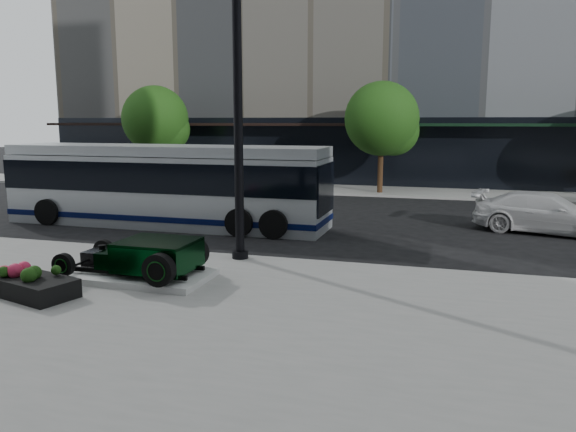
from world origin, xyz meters
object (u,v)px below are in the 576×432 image
(lamppost, at_px, (238,120))
(flower_planter, at_px, (32,285))
(transit_bus, at_px, (166,185))
(hot_rod, at_px, (150,256))
(white_sedan, at_px, (546,213))

(lamppost, height_order, flower_planter, lamppost)
(transit_bus, bearing_deg, hot_rod, -64.22)
(flower_planter, relative_size, white_sedan, 0.46)
(transit_bus, bearing_deg, white_sedan, 9.80)
(hot_rod, height_order, transit_bus, transit_bus)
(hot_rod, relative_size, transit_bus, 0.27)
(lamppost, bearing_deg, transit_bus, 135.98)
(transit_bus, height_order, white_sedan, transit_bus)
(flower_planter, height_order, white_sedan, white_sedan)
(lamppost, xyz_separation_m, transit_bus, (-4.67, 4.51, -2.33))
(lamppost, distance_m, transit_bus, 6.89)
(hot_rod, distance_m, white_sedan, 13.57)
(lamppost, xyz_separation_m, white_sedan, (8.57, 6.80, -3.12))
(lamppost, bearing_deg, hot_rod, -115.78)
(hot_rod, xyz_separation_m, white_sedan, (9.81, 9.37, -0.01))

